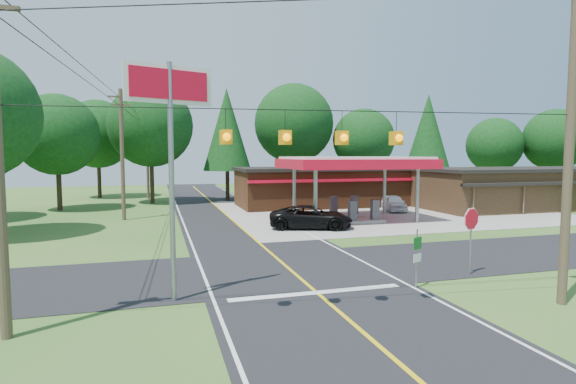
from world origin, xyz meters
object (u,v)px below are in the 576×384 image
object	(u,v)px
gas_canopy	(354,165)
suv_car	(311,217)
octagonal_stop_sign	(471,224)
sedan_car	(394,203)
big_stop_sign	(170,121)

from	to	relation	value
gas_canopy	suv_car	size ratio (longest dim) A/B	1.89
gas_canopy	octagonal_stop_sign	bearing A→B (deg)	-97.12
gas_canopy	suv_car	world-z (taller)	gas_canopy
sedan_car	octagonal_stop_sign	size ratio (longest dim) A/B	1.47
sedan_car	octagonal_stop_sign	bearing A→B (deg)	-95.30
sedan_car	gas_canopy	bearing A→B (deg)	-129.36
sedan_car	big_stop_sign	distance (m)	28.69
gas_canopy	octagonal_stop_sign	xyz separation A→B (m)	(-2.00, -16.01, -2.12)
sedan_car	big_stop_sign	world-z (taller)	big_stop_sign
gas_canopy	octagonal_stop_sign	size ratio (longest dim) A/B	3.73
big_stop_sign	octagonal_stop_sign	xyz separation A→B (m)	(12.00, 0.06, -3.97)
suv_car	big_stop_sign	world-z (taller)	big_stop_sign
gas_canopy	suv_car	bearing A→B (deg)	-146.31
suv_car	sedan_car	size ratio (longest dim) A/B	1.34
big_stop_sign	octagonal_stop_sign	world-z (taller)	big_stop_sign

